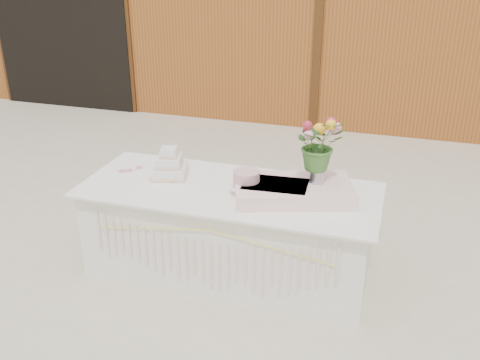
# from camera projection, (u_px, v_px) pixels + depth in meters

# --- Properties ---
(ground) EXTENTS (80.00, 80.00, 0.00)m
(ground) POSITION_uv_depth(u_px,v_px,m) (230.00, 270.00, 4.59)
(ground) COLOR beige
(ground) RESTS_ON ground
(barn) EXTENTS (12.60, 4.60, 3.30)m
(barn) POSITION_uv_depth(u_px,v_px,m) (338.00, 0.00, 9.14)
(barn) COLOR #98501F
(barn) RESTS_ON ground
(cake_table) EXTENTS (2.40, 1.00, 0.77)m
(cake_table) POSITION_uv_depth(u_px,v_px,m) (229.00, 231.00, 4.43)
(cake_table) COLOR white
(cake_table) RESTS_ON ground
(wedding_cake) EXTENTS (0.35, 0.35, 0.26)m
(wedding_cake) POSITION_uv_depth(u_px,v_px,m) (170.00, 167.00, 4.47)
(wedding_cake) COLOR white
(wedding_cake) RESTS_ON cake_table
(pink_cake_stand) EXTENTS (0.27, 0.27, 0.19)m
(pink_cake_stand) POSITION_uv_depth(u_px,v_px,m) (246.00, 181.00, 4.15)
(pink_cake_stand) COLOR white
(pink_cake_stand) RESTS_ON cake_table
(satin_runner) EXTENTS (1.01, 0.77, 0.11)m
(satin_runner) POSITION_uv_depth(u_px,v_px,m) (293.00, 190.00, 4.12)
(satin_runner) COLOR #FED1CC
(satin_runner) RESTS_ON cake_table
(flower_vase) EXTENTS (0.12, 0.12, 0.16)m
(flower_vase) POSITION_uv_depth(u_px,v_px,m) (317.00, 173.00, 4.09)
(flower_vase) COLOR #B1B1B6
(flower_vase) RESTS_ON satin_runner
(bouquet) EXTENTS (0.46, 0.44, 0.40)m
(bouquet) POSITION_uv_depth(u_px,v_px,m) (320.00, 138.00, 3.97)
(bouquet) COLOR #3E702C
(bouquet) RESTS_ON flower_vase
(loose_flowers) EXTENTS (0.22, 0.34, 0.02)m
(loose_flowers) POSITION_uv_depth(u_px,v_px,m) (129.00, 170.00, 4.61)
(loose_flowers) COLOR pink
(loose_flowers) RESTS_ON cake_table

